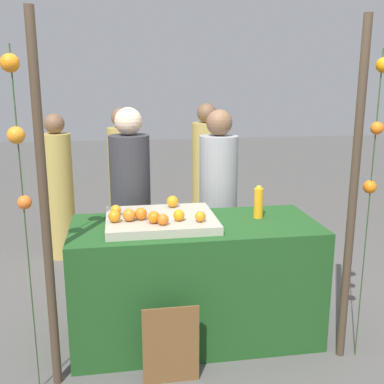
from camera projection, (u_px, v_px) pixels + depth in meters
name	position (u px, v px, depth m)	size (l,w,h in m)	color
ground_plane	(195.00, 334.00, 3.56)	(24.00, 24.00, 0.00)	#565451
stall_counter	(195.00, 281.00, 3.46)	(1.78, 0.78, 0.89)	#1E4C1E
orange_tray	(161.00, 220.00, 3.33)	(0.78, 0.65, 0.06)	#B2AD99
orange_0	(116.00, 210.00, 3.34)	(0.08, 0.08, 0.08)	orange
orange_1	(200.00, 217.00, 3.19)	(0.08, 0.08, 0.08)	orange
orange_2	(129.00, 215.00, 3.20)	(0.09, 0.09, 0.09)	orange
orange_3	(172.00, 201.00, 3.55)	(0.09, 0.09, 0.09)	orange
orange_4	(163.00, 220.00, 3.12)	(0.08, 0.08, 0.08)	orange
orange_5	(114.00, 216.00, 3.18)	(0.08, 0.08, 0.08)	orange
orange_6	(154.00, 217.00, 3.15)	(0.08, 0.08, 0.08)	orange
orange_7	(179.00, 215.00, 3.21)	(0.08, 0.08, 0.08)	orange
orange_8	(141.00, 214.00, 3.23)	(0.09, 0.09, 0.09)	orange
juice_bottle	(258.00, 203.00, 3.47)	(0.07, 0.07, 0.24)	#FCA21A
chalkboard_sign	(171.00, 346.00, 2.94)	(0.36, 0.03, 0.54)	brown
vendor_left	(131.00, 214.00, 3.97)	(0.34, 0.34, 1.68)	#333338
vendor_right	(218.00, 210.00, 4.12)	(0.33, 0.33, 1.66)	#99999E
crowd_person_0	(124.00, 185.00, 5.19)	(0.32, 0.32, 1.61)	tan
crowd_person_1	(206.00, 179.00, 5.43)	(0.33, 0.33, 1.65)	tan
crowd_person_2	(59.00, 192.00, 4.98)	(0.31, 0.31, 1.56)	tan
canopy_post_left	(45.00, 212.00, 2.73)	(0.06, 0.06, 2.29)	#473828
canopy_post_right	(353.00, 198.00, 3.03)	(0.06, 0.06, 2.29)	#473828
garland_strand_left	(16.00, 127.00, 2.54)	(0.10, 0.11, 2.09)	#2D4C23
garland_strand_right	(377.00, 127.00, 2.92)	(0.10, 0.11, 2.09)	#2D4C23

